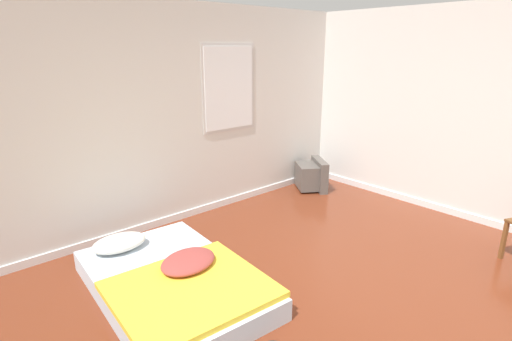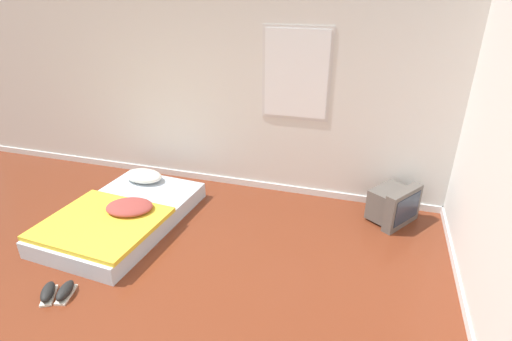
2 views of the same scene
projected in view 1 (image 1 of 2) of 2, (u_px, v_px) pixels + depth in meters
The scene contains 4 objects.
ground_plane at pixel (354, 340), 2.97m from camera, with size 20.00×20.00×0.00m, color maroon.
wall_back at pixel (159, 120), 4.60m from camera, with size 8.23×0.08×2.60m.
mattress_bed at pixel (172, 281), 3.50m from camera, with size 1.31×1.94×0.34m.
crt_tv at pixel (312, 175), 6.09m from camera, with size 0.62×0.65×0.46m.
Camera 1 is at (-2.18, -1.36, 2.09)m, focal length 28.00 mm.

